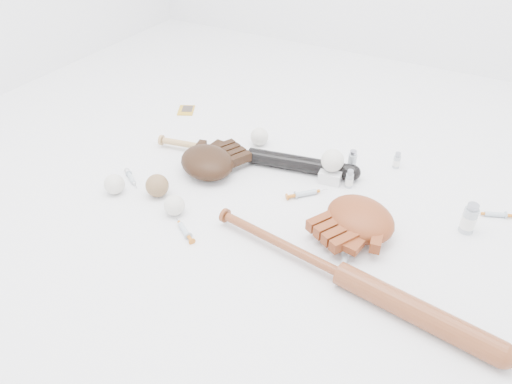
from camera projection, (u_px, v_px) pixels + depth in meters
The scene contains 20 objects.
bat_dark at pixel (252, 155), 1.89m from camera, with size 0.81×0.06×0.06m, color black, non-canonical shape.
bat_wood at pixel (342, 274), 1.38m from camera, with size 0.91×0.07×0.07m, color brown, non-canonical shape.
glove_dark at pixel (207, 162), 1.82m from camera, with size 0.26×0.26×0.09m, color black, non-canonical shape.
glove_tan at pixel (360, 218), 1.55m from camera, with size 0.27×0.27×0.10m, color brown, non-canonical shape.
trading_card at pixel (186, 110), 2.25m from camera, with size 0.07×0.09×0.01m, color #BD8C22.
pedestal at pixel (331, 175), 1.79m from camera, with size 0.08×0.08×0.04m, color white.
baseball_on_pedestal at pixel (333, 160), 1.76m from camera, with size 0.08×0.08×0.08m, color silver.
baseball_left at pixel (114, 184), 1.72m from camera, with size 0.07×0.07×0.07m, color silver.
baseball_upper at pixel (259, 137), 1.99m from camera, with size 0.07×0.07×0.07m, color silver.
baseball_mid at pixel (174, 205), 1.63m from camera, with size 0.07×0.07×0.07m, color silver.
baseball_aged at pixel (157, 186), 1.71m from camera, with size 0.08×0.08×0.08m, color olive.
syringe_0 at pixel (131, 178), 1.80m from camera, with size 0.14×0.02×0.02m, color #ADBCC6, non-canonical shape.
syringe_1 at pixel (184, 230), 1.57m from camera, with size 0.15×0.03×0.02m, color #ADBCC6, non-canonical shape.
syringe_2 at pixel (306, 193), 1.72m from camera, with size 0.17×0.03×0.02m, color #ADBCC6, non-canonical shape.
syringe_3 at pixel (344, 262), 1.45m from camera, with size 0.16×0.03×0.02m, color #ADBCC6, non-canonical shape.
syringe_4 at pixel (495, 214), 1.63m from camera, with size 0.15×0.03×0.02m, color #ADBCC6, non-canonical shape.
vial_0 at pixel (350, 179), 1.75m from camera, with size 0.03×0.03×0.07m, color #AEB7BF.
vial_1 at pixel (397, 160), 1.85m from camera, with size 0.03×0.03×0.06m, color #AEB7BF.
vial_2 at pixel (352, 160), 1.84m from camera, with size 0.03×0.03×0.08m, color #AEB7BF.
vial_3 at pixel (469, 218), 1.55m from camera, with size 0.04×0.04×0.10m, color #AEB7BF.
Camera 1 is at (0.63, -1.17, 1.03)m, focal length 35.00 mm.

